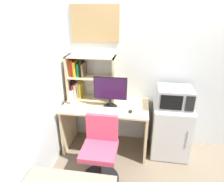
% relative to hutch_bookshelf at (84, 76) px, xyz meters
% --- Properties ---
extents(wall_back, '(6.40, 0.04, 2.60)m').
position_rel_hutch_bookshelf_xyz_m(wall_back, '(1.69, 0.15, 0.16)').
color(wall_back, silver).
rests_on(wall_back, ground_plane).
extents(desk, '(1.28, 0.68, 0.78)m').
position_rel_hutch_bookshelf_xyz_m(desk, '(0.37, -0.21, -0.60)').
color(desk, beige).
rests_on(desk, ground_plane).
extents(hutch_bookshelf, '(0.75, 0.28, 0.69)m').
position_rel_hutch_bookshelf_xyz_m(hutch_bookshelf, '(0.00, 0.00, 0.00)').
color(hutch_bookshelf, beige).
rests_on(hutch_bookshelf, desk).
extents(monitor, '(0.48, 0.20, 0.46)m').
position_rel_hutch_bookshelf_xyz_m(monitor, '(0.45, -0.26, -0.11)').
color(monitor, black).
rests_on(monitor, desk).
extents(keyboard, '(0.42, 0.15, 0.02)m').
position_rel_hutch_bookshelf_xyz_m(keyboard, '(0.44, -0.38, -0.36)').
color(keyboard, silver).
rests_on(keyboard, desk).
extents(computer_mouse, '(0.06, 0.09, 0.03)m').
position_rel_hutch_bookshelf_xyz_m(computer_mouse, '(0.76, -0.38, -0.35)').
color(computer_mouse, black).
rests_on(computer_mouse, desk).
extents(water_bottle, '(0.07, 0.07, 0.24)m').
position_rel_hutch_bookshelf_xyz_m(water_bottle, '(-0.14, -0.26, -0.25)').
color(water_bottle, silver).
rests_on(water_bottle, desk).
extents(mini_fridge, '(0.56, 0.55, 0.82)m').
position_rel_hutch_bookshelf_xyz_m(mini_fridge, '(1.36, -0.16, -0.73)').
color(mini_fridge, silver).
rests_on(mini_fridge, ground_plane).
extents(microwave, '(0.48, 0.40, 0.28)m').
position_rel_hutch_bookshelf_xyz_m(microwave, '(1.36, -0.16, -0.19)').
color(microwave, '#ADADB2').
rests_on(microwave, mini_fridge).
extents(desk_chair, '(0.50, 0.50, 0.89)m').
position_rel_hutch_bookshelf_xyz_m(desk_chair, '(0.42, -0.84, -0.75)').
color(desk_chair, black).
rests_on(desk_chair, ground_plane).
extents(wall_corkboard, '(0.72, 0.02, 0.52)m').
position_rel_hutch_bookshelf_xyz_m(wall_corkboard, '(0.17, 0.12, 0.78)').
color(wall_corkboard, tan).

